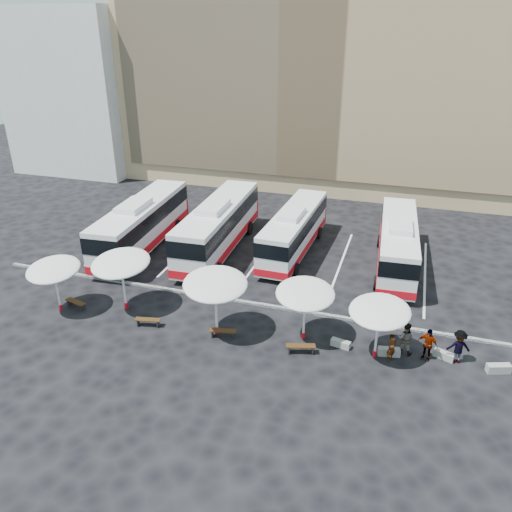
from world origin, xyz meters
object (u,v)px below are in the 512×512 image
(sunshade_1, at_px, (121,263))
(conc_bench_2, at_px, (444,355))
(sunshade_2, at_px, (215,284))
(conc_bench_3, at_px, (499,368))
(wood_bench_2, at_px, (223,332))
(conc_bench_0, at_px, (341,344))
(bus_3, at_px, (398,242))
(wood_bench_3, at_px, (301,347))
(sunshade_0, at_px, (53,270))
(wood_bench_1, at_px, (148,321))
(passenger_2, at_px, (427,344))
(bus_0, at_px, (142,223))
(passenger_1, at_px, (405,338))
(passenger_3, at_px, (458,347))
(bus_1, at_px, (219,225))
(wood_bench_0, at_px, (76,303))
(sunshade_4, at_px, (380,311))
(bus_2, at_px, (294,230))
(passenger_0, at_px, (392,348))
(sunshade_3, at_px, (305,294))

(sunshade_1, distance_m, conc_bench_2, 19.10)
(sunshade_2, height_order, conc_bench_3, sunshade_2)
(wood_bench_2, relative_size, conc_bench_0, 1.47)
(bus_3, bearing_deg, wood_bench_3, -111.94)
(sunshade_0, distance_m, wood_bench_3, 15.46)
(wood_bench_1, bearing_deg, passenger_2, 5.97)
(bus_3, distance_m, conc_bench_0, 11.60)
(sunshade_0, height_order, conc_bench_0, sunshade_0)
(bus_0, xyz_separation_m, passenger_2, (21.52, -8.45, -1.16))
(passenger_1, height_order, passenger_3, passenger_3)
(bus_1, relative_size, wood_bench_0, 8.45)
(sunshade_0, height_order, sunshade_4, sunshade_0)
(sunshade_1, relative_size, sunshade_2, 0.78)
(bus_0, bearing_deg, bus_1, 8.28)
(sunshade_0, relative_size, wood_bench_2, 2.30)
(bus_2, bearing_deg, passenger_3, -41.61)
(sunshade_0, relative_size, conc_bench_0, 3.39)
(bus_2, bearing_deg, sunshade_4, -56.02)
(passenger_0, height_order, passenger_1, passenger_1)
(bus_1, height_order, wood_bench_2, bus_1)
(wood_bench_2, xyz_separation_m, conc_bench_0, (6.53, 1.11, -0.16))
(sunshade_1, xyz_separation_m, passenger_0, (16.15, -0.44, -2.35))
(bus_1, distance_m, conc_bench_3, 21.64)
(sunshade_0, xyz_separation_m, passenger_3, (23.25, 1.91, -1.87))
(wood_bench_3, height_order, passenger_2, passenger_2)
(conc_bench_3, bearing_deg, bus_2, 140.35)
(bus_1, height_order, passenger_2, bus_1)
(bus_2, height_order, conc_bench_3, bus_2)
(sunshade_4, distance_m, conc_bench_0, 3.23)
(sunshade_3, relative_size, passenger_2, 2.16)
(sunshade_4, bearing_deg, bus_2, 121.96)
(sunshade_3, height_order, conc_bench_0, sunshade_3)
(conc_bench_0, bearing_deg, conc_bench_2, 6.46)
(wood_bench_0, bearing_deg, bus_3, 32.99)
(bus_3, bearing_deg, passenger_3, -73.92)
(sunshade_3, height_order, sunshade_4, sunshade_3)
(wood_bench_1, distance_m, passenger_0, 13.90)
(bus_0, distance_m, sunshade_0, 10.17)
(bus_1, height_order, bus_2, bus_1)
(bus_2, distance_m, conc_bench_2, 15.47)
(conc_bench_3, bearing_deg, passenger_0, -172.71)
(sunshade_0, height_order, sunshade_3, sunshade_3)
(wood_bench_0, bearing_deg, sunshade_1, 16.27)
(wood_bench_3, distance_m, conc_bench_0, 2.33)
(sunshade_3, bearing_deg, passenger_3, 2.26)
(sunshade_3, bearing_deg, sunshade_0, -173.99)
(bus_2, relative_size, passenger_2, 6.31)
(sunshade_3, relative_size, conc_bench_3, 3.32)
(bus_2, xyz_separation_m, wood_bench_2, (-1.05, -12.58, -1.53))
(sunshade_1, xyz_separation_m, passenger_1, (16.79, 0.49, -2.22))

